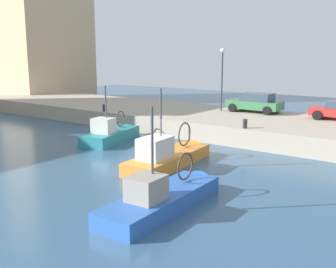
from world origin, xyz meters
The scene contains 10 objects.
water_surface centered at (0.00, 0.00, 0.00)m, with size 80.00×80.00×0.00m, color #335675.
quay_wall centered at (11.50, 0.00, 0.60)m, with size 9.00×56.00×1.20m, color #ADA08C.
fishing_boat_teal centered at (4.02, 5.82, 0.13)m, with size 5.92×3.05×4.45m.
fishing_boat_orange centered at (1.58, -0.75, 0.17)m, with size 6.88×2.38×4.79m.
fishing_boat_blue centered at (-3.21, -4.12, 0.11)m, with size 6.75×2.04×4.64m.
parked_car_green centered at (14.01, 0.49, 1.95)m, with size 2.00×4.15×1.48m.
mooring_bollard_south centered at (7.35, -2.00, 1.48)m, with size 0.28×0.28×0.55m, color #2D2D33.
mooring_bollard_mid centered at (7.35, 10.00, 1.48)m, with size 0.28×0.28×0.55m, color #2D2D33.
quay_streetlamp centered at (13.00, 2.87, 4.45)m, with size 0.36×0.36×4.83m.
waterfront_building_west centered at (16.24, 28.48, 9.76)m, with size 10.18×6.30×19.47m.
Camera 1 is at (-14.89, -12.98, 5.66)m, focal length 43.91 mm.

